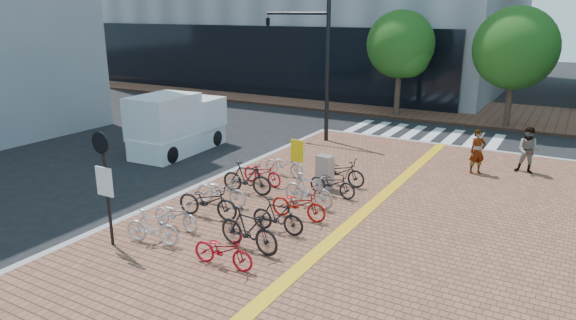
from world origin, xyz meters
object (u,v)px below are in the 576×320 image
Objects in this scene: bike_0 at (152,227)px; bike_12 at (333,183)px; bike_8 at (249,230)px; bike_9 at (278,216)px; bike_10 at (299,204)px; bike_6 at (284,164)px; pedestrian_a at (477,151)px; bike_13 at (340,171)px; yellow_sign at (297,155)px; notice_sign at (104,175)px; box_truck at (177,125)px; pedestrian_b at (529,150)px; bike_1 at (176,215)px; utility_box at (325,172)px; bike_3 at (221,191)px; traffic_light_pole at (299,44)px; bike_11 at (309,190)px; bike_2 at (208,201)px; bike_4 at (247,178)px; bike_7 at (223,250)px; bike_5 at (262,173)px.

bike_0 is 6.18m from bike_12.
bike_8 is 1.17× the size of bike_9.
bike_0 reaches higher than bike_10.
bike_6 is 2.70m from bike_12.
bike_13 is at bearing -174.57° from pedestrian_a.
notice_sign is (-2.08, -6.24, 0.71)m from yellow_sign.
notice_sign reaches higher than box_truck.
bike_0 is 0.92× the size of pedestrian_a.
pedestrian_b is (1.65, 1.00, 0.04)m from pedestrian_a.
utility_box reaches higher than bike_1.
utility_box is 0.25× the size of box_truck.
bike_9 is 1.37× the size of utility_box.
pedestrian_a is 1.45× the size of utility_box.
bike_13 reaches higher than bike_0.
bike_9 reaches higher than bike_10.
notice_sign is (-0.73, -3.77, 1.46)m from bike_3.
yellow_sign is at bearing -33.79° from bike_3.
bike_12 is at bearing -3.75° from bike_10.
traffic_light_pole is (-10.21, 0.78, 3.50)m from pedestrian_b.
traffic_light_pole reaches higher than bike_11.
yellow_sign is at bearing -173.81° from pedestrian_a.
box_truck is (-5.96, 7.70, 0.61)m from bike_0.
bike_1 is at bearing 159.29° from bike_2.
box_truck is (-12.13, -2.86, 0.24)m from pedestrian_a.
yellow_sign is (-1.07, -1.17, 0.72)m from bike_13.
bike_9 is at bearing -59.40° from bike_0.
bike_4 is 1.07× the size of pedestrian_a.
bike_2 reaches higher than bike_10.
bike_10 is 0.27× the size of traffic_light_pole.
box_truck is (-3.57, -4.64, -3.30)m from traffic_light_pole.
bike_1 is at bearing 128.48° from bike_10.
bike_0 is 4.21m from bike_10.
bike_7 is at bearing -147.25° from bike_3.
bike_6 is at bearing 15.40° from bike_7.
bike_9 is 9.10m from pedestrian_a.
pedestrian_b is 10.82m from traffic_light_pole.
bike_13 is at bearing 0.85° from bike_10.
pedestrian_a is (3.78, 9.60, 0.28)m from bike_8.
bike_9 is at bearing -176.61° from bike_12.
bike_5 is at bearing 37.45° from bike_9.
bike_3 is 1.02× the size of yellow_sign.
traffic_light_pole is at bearing 8.87° from bike_3.
bike_3 is at bearing 8.62° from bike_2.
bike_0 is 0.89× the size of yellow_sign.
bike_9 is at bearing -69.60° from yellow_sign.
traffic_light_pole reaches higher than box_truck.
traffic_light_pole is at bearing 176.81° from pedestrian_b.
bike_3 is 4.10m from bike_7.
bike_6 is at bearing 28.03° from bike_8.
bike_5 is 1.03× the size of bike_9.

